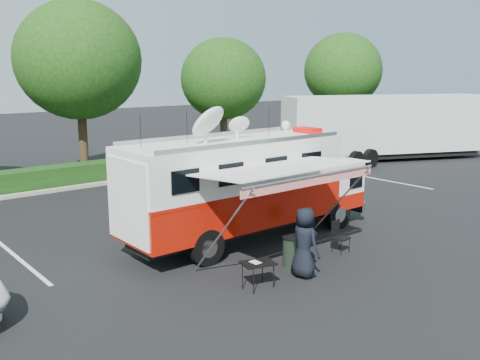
% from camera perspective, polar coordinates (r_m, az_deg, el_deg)
% --- Properties ---
extents(ground_plane, '(120.00, 120.00, 0.00)m').
position_cam_1_polar(ground_plane, '(17.71, 1.03, -6.28)').
color(ground_plane, black).
rests_on(ground_plane, ground).
extents(back_border, '(60.00, 6.14, 8.87)m').
position_cam_1_polar(back_border, '(28.42, -14.50, 10.35)').
color(back_border, '#9E998E').
rests_on(back_border, ground_plane).
extents(stall_lines, '(24.12, 5.50, 0.01)m').
position_cam_1_polar(stall_lines, '(19.72, -5.77, -4.46)').
color(stall_lines, silver).
rests_on(stall_lines, ground_plane).
extents(command_truck, '(8.87, 2.44, 4.26)m').
position_cam_1_polar(command_truck, '(17.19, 0.86, -0.54)').
color(command_truck, black).
rests_on(command_truck, ground_plane).
extents(awning, '(4.84, 2.51, 2.93)m').
position_cam_1_polar(awning, '(14.65, 4.92, 0.95)').
color(awning, silver).
rests_on(awning, ground_plane).
extents(person, '(0.64, 0.95, 1.91)m').
position_cam_1_polar(person, '(14.72, 6.80, -10.17)').
color(person, black).
rests_on(person, ground_plane).
extents(folding_table, '(0.94, 0.78, 0.70)m').
position_cam_1_polar(folding_table, '(13.64, 1.94, -8.95)').
color(folding_table, black).
rests_on(folding_table, ground_plane).
extents(folding_chair, '(0.53, 0.56, 0.96)m').
position_cam_1_polar(folding_chair, '(16.62, 10.44, -5.64)').
color(folding_chair, black).
rests_on(folding_chair, ground_plane).
extents(trash_bin, '(0.58, 0.58, 0.86)m').
position_cam_1_polar(trash_bin, '(15.29, 5.59, -7.56)').
color(trash_bin, black).
rests_on(trash_bin, ground_plane).
extents(semi_trailer, '(12.78, 7.71, 3.95)m').
position_cam_1_polar(semi_trailer, '(34.30, 15.30, 5.57)').
color(semi_trailer, silver).
rests_on(semi_trailer, ground_plane).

